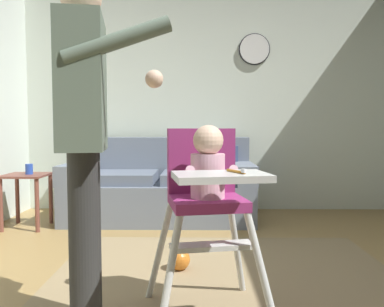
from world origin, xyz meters
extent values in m
cube|color=silver|center=(0.00, 2.55, 1.38)|extent=(5.08, 0.06, 2.76)
cube|color=slate|center=(-0.53, 1.97, 0.20)|extent=(1.92, 0.84, 0.40)
cube|color=slate|center=(-0.53, 2.30, 0.63)|extent=(1.92, 0.22, 0.46)
cube|color=slate|center=(-1.40, 1.97, 0.50)|extent=(0.20, 0.84, 0.20)
cube|color=slate|center=(0.34, 1.97, 0.50)|extent=(0.20, 0.84, 0.20)
cube|color=slate|center=(-0.94, 1.92, 0.46)|extent=(0.75, 0.60, 0.11)
cube|color=slate|center=(-0.12, 1.92, 0.46)|extent=(0.75, 0.60, 0.11)
cube|color=#3D4C75|center=(0.13, 2.17, 0.60)|extent=(0.34, 0.11, 0.34)
cylinder|color=silver|center=(-0.26, -0.40, 0.28)|extent=(0.15, 0.19, 0.58)
cylinder|color=silver|center=(0.17, -0.32, 0.28)|extent=(0.19, 0.15, 0.58)
cylinder|color=silver|center=(-0.34, 0.03, 0.28)|extent=(0.19, 0.15, 0.58)
cylinder|color=silver|center=(0.09, 0.11, 0.28)|extent=(0.15, 0.19, 0.58)
cube|color=#912C6A|center=(-0.09, -0.15, 0.59)|extent=(0.42, 0.42, 0.05)
cube|color=#912C6A|center=(-0.12, 0.00, 0.79)|extent=(0.37, 0.13, 0.34)
cube|color=silver|center=(-0.04, -0.43, 0.76)|extent=(0.44, 0.33, 0.03)
cube|color=silver|center=(-0.07, -0.25, 0.40)|extent=(0.41, 0.17, 0.02)
cylinder|color=#DCA4B8|center=(-0.08, -0.16, 0.73)|extent=(0.20, 0.20, 0.22)
sphere|color=beige|center=(-0.08, -0.17, 0.91)|extent=(0.15, 0.15, 0.15)
cylinder|color=#DCA4B8|center=(-0.18, -0.22, 0.74)|extent=(0.07, 0.15, 0.10)
cylinder|color=#DCA4B8|center=(0.03, -0.19, 0.74)|extent=(0.07, 0.15, 0.10)
cylinder|color=#C67A23|center=(0.03, -0.42, 0.78)|extent=(0.07, 0.12, 0.01)
cube|color=white|center=(0.06, -0.47, 0.79)|extent=(0.02, 0.03, 0.02)
cylinder|color=#2A2B2A|center=(-0.67, -0.30, 0.43)|extent=(0.14, 0.14, 0.86)
cylinder|color=#2A2B2A|center=(-0.69, -0.19, 0.43)|extent=(0.14, 0.14, 0.86)
cube|color=#586858|center=(-0.68, -0.24, 1.17)|extent=(0.26, 0.43, 0.62)
cylinder|color=#586858|center=(-0.48, -0.39, 1.34)|extent=(0.48, 0.15, 0.23)
sphere|color=beige|center=(-0.33, -0.37, 1.18)|extent=(0.08, 0.08, 0.08)
cylinder|color=#586858|center=(-0.72, -0.01, 1.17)|extent=(0.07, 0.07, 0.56)
sphere|color=orange|center=(-0.26, 0.51, 0.07)|extent=(0.14, 0.14, 0.14)
cube|color=brown|center=(-1.79, 1.63, 0.51)|extent=(0.40, 0.40, 0.02)
cylinder|color=brown|center=(-1.96, 1.46, 0.25)|extent=(0.04, 0.04, 0.50)
cylinder|color=brown|center=(-1.62, 1.46, 0.25)|extent=(0.04, 0.04, 0.50)
cylinder|color=brown|center=(-1.96, 1.80, 0.25)|extent=(0.04, 0.04, 0.50)
cylinder|color=brown|center=(-1.62, 1.80, 0.25)|extent=(0.04, 0.04, 0.50)
cylinder|color=#284CB7|center=(-1.76, 1.63, 0.57)|extent=(0.07, 0.07, 0.10)
cylinder|color=white|center=(0.53, 2.50, 1.87)|extent=(0.34, 0.03, 0.34)
cylinder|color=black|center=(0.53, 2.51, 1.87)|extent=(0.36, 0.02, 0.36)
camera|label=1|loc=(-0.14, -2.10, 0.97)|focal=36.65mm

